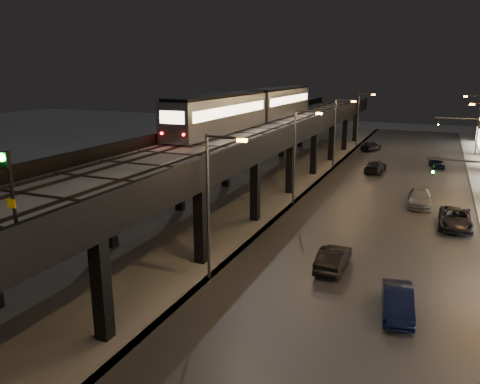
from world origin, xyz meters
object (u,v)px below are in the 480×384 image
(rail_signal, at_px, (8,178))
(car_onc_dark, at_px, (456,219))
(car_mid_dark, at_px, (375,167))
(car_onc_red, at_px, (437,163))
(car_onc_silver, at_px, (397,303))
(car_far_white, at_px, (371,146))
(car_onc_white, at_px, (420,198))
(car_near_white, at_px, (333,259))
(subway_train, at_px, (254,107))

(rail_signal, relative_size, car_onc_dark, 0.59)
(car_mid_dark, xyz_separation_m, car_onc_red, (7.13, 6.19, -0.08))
(rail_signal, bearing_deg, car_onc_silver, 44.46)
(rail_signal, distance_m, car_far_white, 65.69)
(car_onc_white, bearing_deg, car_far_white, 103.39)
(car_onc_silver, bearing_deg, car_near_white, 126.77)
(car_mid_dark, distance_m, car_onc_silver, 36.51)
(subway_train, distance_m, car_onc_white, 21.28)
(subway_train, relative_size, car_far_white, 8.43)
(subway_train, distance_m, car_mid_dark, 17.36)
(subway_train, xyz_separation_m, car_onc_silver, (18.96, -27.81, -7.72))
(car_onc_white, height_order, car_onc_red, car_onc_white)
(car_near_white, bearing_deg, rail_signal, 65.07)
(car_far_white, bearing_deg, subway_train, 86.51)
(rail_signal, bearing_deg, car_onc_dark, 61.51)
(car_mid_dark, distance_m, car_onc_white, 14.94)
(rail_signal, bearing_deg, car_far_white, 86.47)
(car_near_white, distance_m, car_onc_dark, 14.18)
(car_mid_dark, xyz_separation_m, car_onc_silver, (5.75, -36.05, -0.03))
(rail_signal, bearing_deg, car_onc_white, 69.92)
(car_mid_dark, relative_size, car_onc_red, 1.32)
(subway_train, relative_size, car_onc_dark, 6.70)
(car_near_white, xyz_separation_m, car_far_white, (-4.18, 48.22, 0.01))
(rail_signal, height_order, car_onc_red, rail_signal)
(subway_train, distance_m, car_far_white, 28.08)
(subway_train, bearing_deg, car_far_white, 67.32)
(car_far_white, bearing_deg, car_onc_silver, 118.40)
(car_mid_dark, distance_m, car_onc_red, 9.44)
(car_onc_silver, bearing_deg, subway_train, 116.99)
(car_far_white, height_order, car_onc_red, car_far_white)
(car_onc_silver, distance_m, car_onc_dark, 16.85)
(car_near_white, xyz_separation_m, car_onc_white, (4.46, 17.80, 0.01))
(car_onc_dark, bearing_deg, car_onc_white, 117.76)
(car_onc_dark, bearing_deg, car_onc_red, 93.92)
(rail_signal, xyz_separation_m, car_far_white, (4.01, 65.05, -8.19))
(rail_signal, relative_size, car_onc_red, 0.83)
(car_near_white, distance_m, car_far_white, 48.40)
(car_onc_silver, xyz_separation_m, car_onc_dark, (3.12, 16.56, 0.05))
(car_onc_silver, xyz_separation_m, car_onc_red, (1.37, 42.24, -0.05))
(car_onc_dark, relative_size, car_onc_red, 1.41)
(car_far_white, relative_size, car_onc_white, 0.85)
(car_near_white, height_order, car_mid_dark, car_mid_dark)
(rail_signal, distance_m, car_mid_dark, 49.53)
(rail_signal, distance_m, car_onc_silver, 19.42)
(car_onc_dark, bearing_deg, rail_signal, -118.46)
(subway_train, height_order, rail_signal, subway_train)
(car_mid_dark, relative_size, car_onc_dark, 0.93)
(car_far_white, distance_m, car_onc_red, 14.43)
(subway_train, relative_size, car_onc_silver, 8.48)
(subway_train, height_order, car_onc_white, subway_train)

